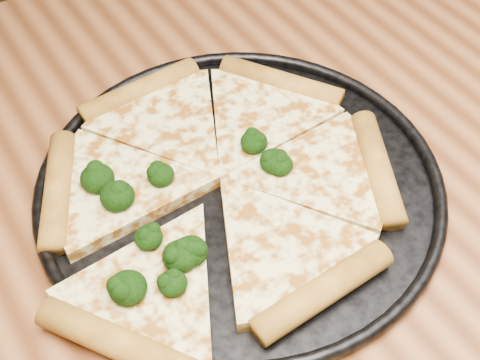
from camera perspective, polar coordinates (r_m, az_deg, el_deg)
dining_table at (r=0.73m, az=0.82°, el=-6.77°), size 1.20×0.90×0.75m
pizza_pan at (r=0.66m, az=0.00°, el=-0.46°), size 0.39×0.39×0.02m
pizza at (r=0.65m, az=-1.90°, el=-0.26°), size 0.39×0.34×0.03m
broccoli_florets at (r=0.62m, az=-5.58°, el=-2.69°), size 0.21×0.17×0.02m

